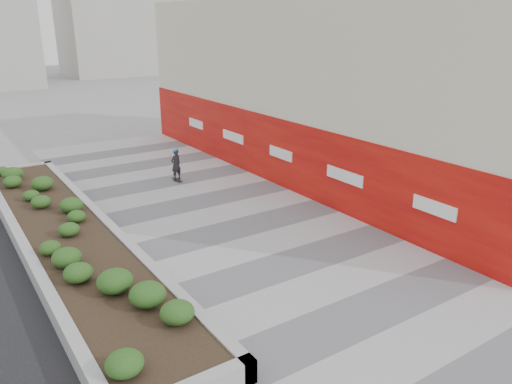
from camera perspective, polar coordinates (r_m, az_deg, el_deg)
ground at (r=14.25m, az=9.22°, el=-10.60°), size 160.00×160.00×0.00m
walkway at (r=16.29m, az=2.04°, el=-6.36°), size 8.00×36.00×0.01m
building at (r=23.94m, az=7.49°, el=11.65°), size 6.04×24.08×8.00m
planter at (r=17.50m, az=-20.88°, el=-4.34°), size 3.00×18.00×0.90m
manhole_cover at (r=16.56m, az=3.45°, el=-5.95°), size 0.44×0.44×0.01m
skateboarder at (r=22.97m, az=-9.13°, el=3.14°), size 0.59×0.72×1.57m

